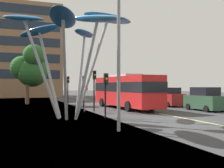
{
  "coord_description": "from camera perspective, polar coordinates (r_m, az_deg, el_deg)",
  "views": [
    {
      "loc": [
        -9.68,
        -15.56,
        2.33
      ],
      "look_at": [
        -1.22,
        8.11,
        2.5
      ],
      "focal_mm": 43.63,
      "sensor_mm": 36.0,
      "label": 1
    }
  ],
  "objects": [
    {
      "name": "no_entry_sign",
      "position": [
        24.4,
        -5.78,
        -2.06
      ],
      "size": [
        0.6,
        0.12,
        2.42
      ],
      "color": "gray",
      "rests_on": "ground"
    },
    {
      "name": "traffic_light_kerb_near",
      "position": [
        19.39,
        -1.31,
        -0.34
      ],
      "size": [
        0.28,
        0.42,
        3.22
      ],
      "color": "black",
      "rests_on": "ground"
    },
    {
      "name": "car_side_street",
      "position": [
        37.57,
        7.3,
        -2.42
      ],
      "size": [
        2.07,
        4.24,
        2.14
      ],
      "color": "silver",
      "rests_on": "ground"
    },
    {
      "name": "leaf_sculpture",
      "position": [
        19.86,
        -9.12,
        11.09
      ],
      "size": [
        9.64,
        8.87,
        7.9
      ],
      "color": "#9EA0A5",
      "rests_on": "ground"
    },
    {
      "name": "tree_pavement_near",
      "position": [
        36.7,
        -16.82,
        3.26
      ],
      "size": [
        4.72,
        4.54,
        7.57
      ],
      "color": "brown",
      "rests_on": "ground"
    },
    {
      "name": "traffic_light_kerb_far",
      "position": [
        24.84,
        -3.72,
        0.45
      ],
      "size": [
        0.28,
        0.42,
        3.72
      ],
      "color": "black",
      "rests_on": "ground"
    },
    {
      "name": "red_bus",
      "position": [
        27.87,
        2.85,
        -1.23
      ],
      "size": [
        3.29,
        11.27,
        3.5
      ],
      "color": "red",
      "rests_on": "ground"
    },
    {
      "name": "street_lamp",
      "position": [
        14.34,
        2.81,
        10.74
      ],
      "size": [
        1.72,
        0.44,
        8.04
      ],
      "color": "gray",
      "rests_on": "ground"
    },
    {
      "name": "ground",
      "position": [
        18.13,
        10.34,
        -7.92
      ],
      "size": [
        120.0,
        240.0,
        0.1
      ],
      "color": "#38383A"
    },
    {
      "name": "car_parked_mid",
      "position": [
        27.05,
        18.89,
        -3.12
      ],
      "size": [
        2.02,
        4.31,
        2.2
      ],
      "color": "#2D5138",
      "rests_on": "ground"
    },
    {
      "name": "traffic_light_island_mid",
      "position": [
        27.59,
        -5.93,
        -0.18
      ],
      "size": [
        0.28,
        0.42,
        3.34
      ],
      "color": "black",
      "rests_on": "ground"
    },
    {
      "name": "backdrop_building",
      "position": [
        63.01,
        -21.15,
        6.18
      ],
      "size": [
        21.66,
        14.62,
        19.02
      ],
      "color": "#936B4C",
      "rests_on": "ground"
    },
    {
      "name": "traffic_light_opposite",
      "position": [
        33.57,
        -9.2,
        -0.05
      ],
      "size": [
        0.28,
        0.42,
        3.48
      ],
      "color": "black",
      "rests_on": "ground"
    },
    {
      "name": "car_parked_far",
      "position": [
        31.66,
        11.96,
        -2.77
      ],
      "size": [
        2.06,
        3.88,
        2.14
      ],
      "color": "maroon",
      "rests_on": "ground"
    }
  ]
}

